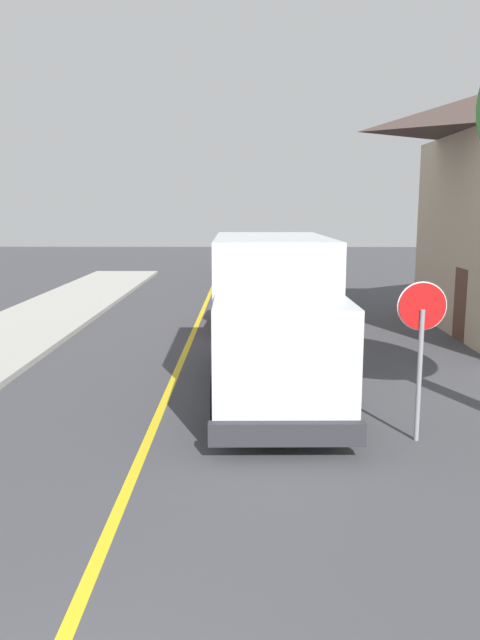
% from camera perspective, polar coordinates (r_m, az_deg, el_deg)
% --- Properties ---
extents(centre_line_yellow, '(0.16, 56.00, 0.01)m').
position_cam_1_polar(centre_line_yellow, '(13.40, -6.49, -6.37)').
color(centre_line_yellow, gold).
rests_on(centre_line_yellow, ground).
extents(box_truck, '(2.52, 7.22, 3.20)m').
position_cam_1_polar(box_truck, '(13.07, 3.00, 1.19)').
color(box_truck, silver).
rests_on(box_truck, ground).
extents(parked_car_near, '(1.95, 4.46, 1.67)m').
position_cam_1_polar(parked_car_near, '(20.60, 0.67, 1.75)').
color(parked_car_near, maroon).
rests_on(parked_car_near, ground).
extents(parked_car_mid, '(1.96, 4.46, 1.67)m').
position_cam_1_polar(parked_car_mid, '(26.62, 2.37, 3.66)').
color(parked_car_mid, black).
rests_on(parked_car_mid, ground).
extents(parked_car_far, '(1.90, 4.44, 1.67)m').
position_cam_1_polar(parked_car_far, '(32.51, 1.42, 4.84)').
color(parked_car_far, '#2D4793').
rests_on(parked_car_far, ground).
extents(parked_car_furthest, '(1.83, 4.41, 1.67)m').
position_cam_1_polar(parked_car_furthest, '(39.16, 0.87, 5.75)').
color(parked_car_furthest, silver).
rests_on(parked_car_furthest, ground).
extents(stop_sign, '(0.80, 0.10, 2.65)m').
position_cam_1_polar(stop_sign, '(10.50, 16.20, -0.93)').
color(stop_sign, gray).
rests_on(stop_sign, ground).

